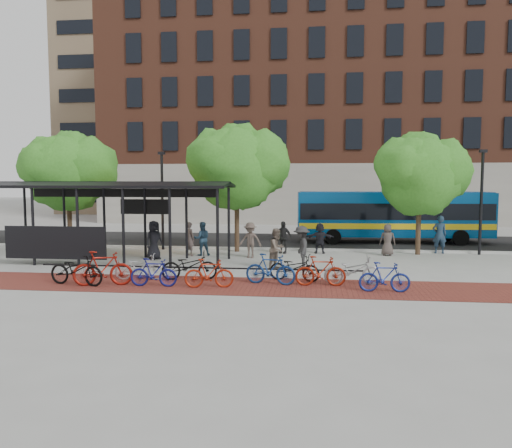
# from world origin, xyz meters

# --- Properties ---
(ground) EXTENTS (160.00, 160.00, 0.00)m
(ground) POSITION_xyz_m (0.00, 0.00, 0.00)
(ground) COLOR #9E9E99
(ground) RESTS_ON ground
(asphalt_street) EXTENTS (160.00, 8.00, 0.01)m
(asphalt_street) POSITION_xyz_m (0.00, 8.00, 0.01)
(asphalt_street) COLOR black
(asphalt_street) RESTS_ON ground
(curb) EXTENTS (160.00, 0.25, 0.12)m
(curb) POSITION_xyz_m (0.00, 4.00, 0.06)
(curb) COLOR #B7B7B2
(curb) RESTS_ON ground
(brick_strip) EXTENTS (24.00, 3.00, 0.01)m
(brick_strip) POSITION_xyz_m (-2.00, -5.00, 0.00)
(brick_strip) COLOR maroon
(brick_strip) RESTS_ON ground
(bike_rack_rail) EXTENTS (12.00, 0.05, 0.95)m
(bike_rack_rail) POSITION_xyz_m (-3.30, -4.10, 0.00)
(bike_rack_rail) COLOR black
(bike_rack_rail) RESTS_ON ground
(building_brick) EXTENTS (55.00, 14.00, 20.00)m
(building_brick) POSITION_xyz_m (10.00, 26.00, 10.00)
(building_brick) COLOR brown
(building_brick) RESTS_ON ground
(building_tower) EXTENTS (22.00, 22.00, 30.00)m
(building_tower) POSITION_xyz_m (-16.00, 40.00, 15.00)
(building_tower) COLOR #7A664C
(building_tower) RESTS_ON ground
(bus_shelter) EXTENTS (10.60, 3.07, 3.60)m
(bus_shelter) POSITION_xyz_m (-8.13, -0.48, 3.00)
(bus_shelter) COLOR black
(bus_shelter) RESTS_ON ground
(tree_a) EXTENTS (4.90, 4.00, 6.18)m
(tree_a) POSITION_xyz_m (-11.91, 3.35, 4.24)
(tree_a) COLOR #382619
(tree_a) RESTS_ON ground
(tree_b) EXTENTS (5.15, 4.20, 6.47)m
(tree_b) POSITION_xyz_m (-2.90, 3.35, 4.46)
(tree_b) COLOR #382619
(tree_b) RESTS_ON ground
(tree_c) EXTENTS (4.66, 3.80, 5.92)m
(tree_c) POSITION_xyz_m (6.09, 3.35, 4.05)
(tree_c) COLOR #382619
(tree_c) RESTS_ON ground
(lamp_post_left) EXTENTS (0.35, 0.20, 5.12)m
(lamp_post_left) POSITION_xyz_m (-7.00, 3.60, 2.75)
(lamp_post_left) COLOR black
(lamp_post_left) RESTS_ON ground
(lamp_post_right) EXTENTS (0.35, 0.20, 5.12)m
(lamp_post_right) POSITION_xyz_m (9.00, 3.60, 2.75)
(lamp_post_right) COLOR black
(lamp_post_right) RESTS_ON ground
(bus) EXTENTS (11.14, 3.05, 2.98)m
(bus) POSITION_xyz_m (5.47, 8.01, 1.71)
(bus) COLOR navy
(bus) RESTS_ON ground
(bike_0) EXTENTS (2.21, 1.13, 1.11)m
(bike_0) POSITION_xyz_m (-7.26, -5.54, 0.55)
(bike_0) COLOR black
(bike_0) RESTS_ON ground
(bike_1) EXTENTS (2.11, 1.02, 1.22)m
(bike_1) POSITION_xyz_m (-6.32, -5.53, 0.61)
(bike_1) COLOR maroon
(bike_1) RESTS_ON ground
(bike_2) EXTENTS (1.87, 0.77, 0.96)m
(bike_2) POSITION_xyz_m (-5.41, -4.40, 0.48)
(bike_2) COLOR #A4A4A7
(bike_2) RESTS_ON ground
(bike_3) EXTENTS (1.64, 0.48, 0.98)m
(bike_3) POSITION_xyz_m (-4.53, -5.46, 0.49)
(bike_3) COLOR navy
(bike_3) RESTS_ON ground
(bike_4) EXTENTS (2.11, 1.09, 1.06)m
(bike_4) POSITION_xyz_m (-3.60, -4.17, 0.53)
(bike_4) COLOR black
(bike_4) RESTS_ON ground
(bike_5) EXTENTS (1.72, 0.72, 1.00)m
(bike_5) POSITION_xyz_m (-2.60, -5.42, 0.50)
(bike_5) COLOR #98220D
(bike_5) RESTS_ON ground
(bike_7) EXTENTS (1.87, 0.88, 1.09)m
(bike_7) POSITION_xyz_m (-0.59, -4.64, 0.54)
(bike_7) COLOR navy
(bike_7) RESTS_ON ground
(bike_8) EXTENTS (1.98, 1.12, 0.99)m
(bike_8) POSITION_xyz_m (0.22, -3.93, 0.49)
(bike_8) COLOR black
(bike_8) RESTS_ON ground
(bike_9) EXTENTS (1.77, 0.58, 1.05)m
(bike_9) POSITION_xyz_m (1.15, -4.70, 0.52)
(bike_9) COLOR maroon
(bike_9) RESTS_ON ground
(bike_10) EXTENTS (2.04, 0.87, 1.04)m
(bike_10) POSITION_xyz_m (2.26, -4.38, 0.52)
(bike_10) COLOR gray
(bike_10) RESTS_ON ground
(bike_11) EXTENTS (1.66, 0.48, 0.99)m
(bike_11) POSITION_xyz_m (3.21, -5.41, 0.50)
(bike_11) COLOR navy
(bike_11) RESTS_ON ground
(pedestrian_0) EXTENTS (0.98, 1.04, 1.79)m
(pedestrian_0) POSITION_xyz_m (-6.41, 0.34, 0.89)
(pedestrian_0) COLOR black
(pedestrian_0) RESTS_ON ground
(pedestrian_1) EXTENTS (0.71, 0.66, 1.64)m
(pedestrian_1) POSITION_xyz_m (-5.05, 1.58, 0.82)
(pedestrian_1) COLOR #493E3A
(pedestrian_1) RESTS_ON ground
(pedestrian_2) EXTENTS (0.96, 0.86, 1.64)m
(pedestrian_2) POSITION_xyz_m (-4.48, 1.77, 0.82)
(pedestrian_2) COLOR #223B50
(pedestrian_2) RESTS_ON ground
(pedestrian_3) EXTENTS (1.15, 0.75, 1.67)m
(pedestrian_3) POSITION_xyz_m (-2.06, 1.30, 0.84)
(pedestrian_3) COLOR #51443C
(pedestrian_3) RESTS_ON ground
(pedestrian_4) EXTENTS (1.02, 0.67, 1.61)m
(pedestrian_4) POSITION_xyz_m (-0.62, 2.96, 0.80)
(pedestrian_4) COLOR #242424
(pedestrian_4) RESTS_ON ground
(pedestrian_5) EXTENTS (1.42, 0.46, 1.52)m
(pedestrian_5) POSITION_xyz_m (1.21, 3.13, 0.76)
(pedestrian_5) COLOR black
(pedestrian_5) RESTS_ON ground
(pedestrian_6) EXTENTS (0.79, 0.54, 1.55)m
(pedestrian_6) POSITION_xyz_m (4.46, 2.77, 0.78)
(pedestrian_6) COLOR #483D39
(pedestrian_6) RESTS_ON ground
(pedestrian_7) EXTENTS (0.69, 0.46, 1.89)m
(pedestrian_7) POSITION_xyz_m (7.14, 3.80, 0.95)
(pedestrian_7) COLOR #1E3147
(pedestrian_7) RESTS_ON ground
(pedestrian_8) EXTENTS (0.97, 1.03, 1.68)m
(pedestrian_8) POSITION_xyz_m (-0.59, -1.50, 0.84)
(pedestrian_8) COLOR brown
(pedestrian_8) RESTS_ON ground
(pedestrian_9) EXTENTS (0.81, 1.23, 1.79)m
(pedestrian_9) POSITION_xyz_m (0.41, -1.50, 0.90)
(pedestrian_9) COLOR #2A2A2A
(pedestrian_9) RESTS_ON ground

